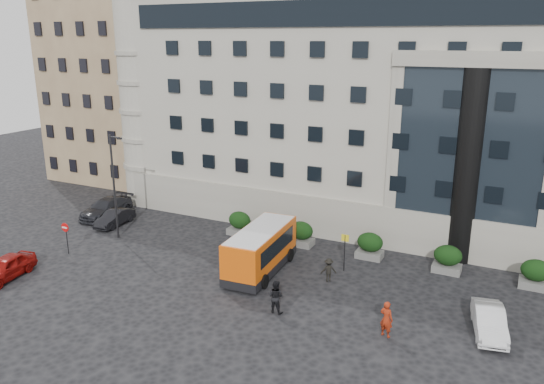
{
  "coord_description": "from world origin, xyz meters",
  "views": [
    {
      "loc": [
        15.52,
        -25.88,
        14.79
      ],
      "look_at": [
        0.63,
        4.13,
        5.0
      ],
      "focal_mm": 35.0,
      "sensor_mm": 36.0,
      "label": 1
    }
  ],
  "objects": [
    {
      "name": "hedge_d",
      "position": [
        11.6,
        7.8,
        0.93
      ],
      "size": [
        1.8,
        1.26,
        1.84
      ],
      "color": "#535351",
      "rests_on": "ground"
    },
    {
      "name": "parked_car_b",
      "position": [
        -14.18,
        5.05,
        0.64
      ],
      "size": [
        1.62,
        3.96,
        1.28
      ],
      "primitive_type": "imported",
      "rotation": [
        0.0,
        0.0,
        0.07
      ],
      "color": "black",
      "rests_on": "ground"
    },
    {
      "name": "red_truck",
      "position": [
        -12.96,
        14.74,
        1.54
      ],
      "size": [
        2.84,
        5.7,
        3.02
      ],
      "rotation": [
        0.0,
        0.0,
        0.04
      ],
      "color": "maroon",
      "rests_on": "ground"
    },
    {
      "name": "pedestrian_b",
      "position": [
        3.87,
        -1.96,
        0.96
      ],
      "size": [
        0.97,
        0.78,
        1.92
      ],
      "primitive_type": "imported",
      "rotation": [
        0.0,
        0.0,
        3.09
      ],
      "color": "black",
      "rests_on": "ground"
    },
    {
      "name": "hedge_e",
      "position": [
        16.8,
        7.8,
        0.93
      ],
      "size": [
        1.8,
        1.26,
        1.84
      ],
      "color": "#535351",
      "rests_on": "ground"
    },
    {
      "name": "hedge_b",
      "position": [
        1.2,
        7.8,
        0.93
      ],
      "size": [
        1.8,
        1.26,
        1.84
      ],
      "color": "#535351",
      "rests_on": "ground"
    },
    {
      "name": "minibus",
      "position": [
        0.62,
        2.5,
        1.61
      ],
      "size": [
        3.02,
        7.13,
        2.92
      ],
      "rotation": [
        0.0,
        0.0,
        0.07
      ],
      "color": "#E1530A",
      "rests_on": "ground"
    },
    {
      "name": "civic_building",
      "position": [
        6.0,
        22.0,
        9.0
      ],
      "size": [
        44.0,
        24.0,
        18.0
      ],
      "primitive_type": "cube",
      "color": "#A39D90",
      "rests_on": "ground"
    },
    {
      "name": "apartment_near",
      "position": [
        -24.0,
        20.0,
        10.0
      ],
      "size": [
        14.0,
        14.0,
        20.0
      ],
      "primitive_type": "cube",
      "color": "#886C4F",
      "rests_on": "ground"
    },
    {
      "name": "entrance_column",
      "position": [
        12.0,
        10.3,
        6.5
      ],
      "size": [
        1.8,
        1.8,
        13.0
      ],
      "primitive_type": "cylinder",
      "color": "black",
      "rests_on": "ground"
    },
    {
      "name": "pedestrian_a",
      "position": [
        10.03,
        -1.67,
        0.98
      ],
      "size": [
        0.82,
        0.65,
        1.96
      ],
      "primitive_type": "imported",
      "rotation": [
        0.0,
        0.0,
        2.86
      ],
      "color": "maroon",
      "rests_on": "ground"
    },
    {
      "name": "hedge_c",
      "position": [
        6.4,
        7.8,
        0.93
      ],
      "size": [
        1.8,
        1.26,
        1.84
      ],
      "color": "#535351",
      "rests_on": "ground"
    },
    {
      "name": "parked_car_c",
      "position": [
        -16.39,
        6.43,
        0.77
      ],
      "size": [
        2.29,
        5.34,
        1.53
      ],
      "primitive_type": "imported",
      "rotation": [
        0.0,
        0.0,
        0.03
      ],
      "color": "black",
      "rests_on": "ground"
    },
    {
      "name": "apartment_far",
      "position": [
        -27.0,
        38.0,
        11.0
      ],
      "size": [
        13.0,
        13.0,
        22.0
      ],
      "primitive_type": "cube",
      "color": "brown",
      "rests_on": "ground"
    },
    {
      "name": "parked_car_d",
      "position": [
        -15.45,
        13.84,
        0.68
      ],
      "size": [
        2.65,
        5.09,
        1.37
      ],
      "primitive_type": "imported",
      "rotation": [
        0.0,
        0.0,
        0.08
      ],
      "color": "black",
      "rests_on": "ground"
    },
    {
      "name": "no_entry_sign",
      "position": [
        -13.0,
        -1.04,
        1.65
      ],
      "size": [
        0.64,
        0.16,
        2.32
      ],
      "color": "#262628",
      "rests_on": "ground"
    },
    {
      "name": "hedge_a",
      "position": [
        -4.0,
        7.8,
        0.93
      ],
      "size": [
        1.8,
        1.26,
        1.84
      ],
      "color": "#535351",
      "rests_on": "ground"
    },
    {
      "name": "pedestrian_c",
      "position": [
        5.14,
        3.06,
        0.77
      ],
      "size": [
        1.14,
        0.97,
        1.54
      ],
      "primitive_type": "imported",
      "rotation": [
        0.0,
        0.0,
        3.64
      ],
      "color": "black",
      "rests_on": "ground"
    },
    {
      "name": "ground",
      "position": [
        0.0,
        0.0,
        0.0
      ],
      "size": [
        120.0,
        120.0,
        0.0
      ],
      "primitive_type": "plane",
      "color": "black",
      "rests_on": "ground"
    },
    {
      "name": "bus_stop_sign",
      "position": [
        5.5,
        5.0,
        1.73
      ],
      "size": [
        0.5,
        0.08,
        2.52
      ],
      "color": "#262628",
      "rests_on": "ground"
    },
    {
      "name": "street_lamp",
      "position": [
        -11.94,
        3.0,
        4.37
      ],
      "size": [
        1.16,
        0.18,
        8.0
      ],
      "color": "#262628",
      "rests_on": "ground"
    },
    {
      "name": "white_taxi",
      "position": [
        14.75,
        1.0,
        0.68
      ],
      "size": [
        2.28,
        4.36,
        1.37
      ],
      "primitive_type": "imported",
      "rotation": [
        0.0,
        0.0,
        0.21
      ],
      "color": "silver",
      "rests_on": "ground"
    },
    {
      "name": "parked_car_a",
      "position": [
        -13.44,
        -5.73,
        0.74
      ],
      "size": [
        2.43,
        4.54,
        1.47
      ],
      "primitive_type": "imported",
      "rotation": [
        0.0,
        0.0,
        0.17
      ],
      "color": "maroon",
      "rests_on": "ground"
    }
  ]
}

